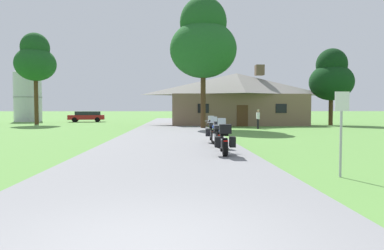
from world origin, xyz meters
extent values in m
plane|color=#56893D|center=(0.00, 20.00, 0.00)|extent=(500.00, 500.00, 0.00)
cube|color=slate|center=(0.00, 18.00, 0.03)|extent=(6.40, 80.00, 0.06)
cylinder|color=black|center=(2.10, 9.31, 0.38)|extent=(0.14, 0.64, 0.64)
cylinder|color=black|center=(2.02, 7.87, 0.38)|extent=(0.19, 0.65, 0.64)
cube|color=silver|center=(2.06, 8.57, 0.44)|extent=(0.29, 0.57, 0.30)
ellipsoid|color=#1E3899|center=(2.08, 8.83, 0.89)|extent=(0.33, 0.54, 0.26)
cube|color=black|center=(2.05, 8.37, 0.80)|extent=(0.31, 0.53, 0.10)
cylinder|color=silver|center=(2.10, 9.27, 1.08)|extent=(0.66, 0.07, 0.03)
cylinder|color=silver|center=(2.10, 9.31, 0.74)|extent=(0.07, 0.24, 0.73)
cube|color=#B2BCC6|center=(2.10, 9.37, 1.22)|extent=(0.33, 0.13, 0.27)
sphere|color=silver|center=(2.10, 9.27, 0.94)|extent=(0.11, 0.11, 0.11)
cube|color=black|center=(2.02, 7.82, 1.02)|extent=(0.42, 0.38, 0.32)
cube|color=red|center=(2.01, 7.65, 0.60)|extent=(0.14, 0.04, 0.06)
cylinder|color=silver|center=(2.18, 8.18, 0.28)|extent=(0.10, 0.55, 0.07)
cube|color=black|center=(1.77, 7.93, 0.56)|extent=(0.22, 0.41, 0.36)
cube|color=black|center=(2.29, 7.91, 0.56)|extent=(0.22, 0.41, 0.36)
cylinder|color=black|center=(2.09, 11.94, 0.38)|extent=(0.13, 0.64, 0.64)
cylinder|color=black|center=(2.13, 10.50, 0.38)|extent=(0.18, 0.64, 0.64)
cube|color=silver|center=(2.11, 11.20, 0.44)|extent=(0.28, 0.57, 0.30)
ellipsoid|color=#1E3899|center=(2.10, 11.46, 0.89)|extent=(0.32, 0.53, 0.26)
cube|color=black|center=(2.12, 11.00, 0.80)|extent=(0.30, 0.53, 0.10)
cylinder|color=silver|center=(2.09, 11.90, 1.08)|extent=(0.66, 0.05, 0.03)
cylinder|color=silver|center=(2.09, 11.94, 0.74)|extent=(0.07, 0.24, 0.73)
cube|color=#B2BCC6|center=(2.08, 12.00, 1.22)|extent=(0.32, 0.12, 0.27)
sphere|color=silver|center=(2.09, 11.90, 0.94)|extent=(0.11, 0.11, 0.11)
cube|color=black|center=(2.14, 10.45, 1.02)|extent=(0.41, 0.37, 0.32)
cube|color=red|center=(2.14, 10.28, 0.60)|extent=(0.14, 0.03, 0.06)
cylinder|color=silver|center=(2.26, 10.82, 0.28)|extent=(0.09, 0.55, 0.07)
cylinder|color=black|center=(2.16, 14.09, 0.38)|extent=(0.13, 0.64, 0.64)
cylinder|color=black|center=(2.12, 12.65, 0.38)|extent=(0.17, 0.64, 0.64)
cube|color=silver|center=(2.14, 13.35, 0.44)|extent=(0.28, 0.57, 0.30)
ellipsoid|color=gold|center=(2.15, 13.61, 0.89)|extent=(0.32, 0.53, 0.26)
cube|color=black|center=(2.14, 13.15, 0.80)|extent=(0.30, 0.53, 0.10)
cylinder|color=silver|center=(2.16, 14.05, 1.08)|extent=(0.66, 0.05, 0.03)
cylinder|color=silver|center=(2.16, 14.09, 0.74)|extent=(0.07, 0.24, 0.73)
cube|color=#B2BCC6|center=(2.17, 14.15, 1.22)|extent=(0.32, 0.12, 0.27)
sphere|color=silver|center=(2.16, 14.05, 0.94)|extent=(0.11, 0.11, 0.11)
cube|color=black|center=(2.12, 12.60, 1.02)|extent=(0.41, 0.37, 0.32)
cube|color=red|center=(2.12, 12.43, 0.60)|extent=(0.14, 0.03, 0.06)
cylinder|color=silver|center=(2.27, 12.96, 0.28)|extent=(0.09, 0.55, 0.07)
cube|color=black|center=(1.86, 12.71, 0.56)|extent=(0.21, 0.41, 0.36)
cube|color=black|center=(2.38, 12.69, 0.56)|extent=(0.21, 0.41, 0.36)
cube|color=brown|center=(6.81, 32.56, 1.62)|extent=(13.80, 6.58, 3.23)
pyramid|color=gray|center=(6.81, 32.56, 4.40)|extent=(14.63, 6.98, 2.33)
cube|color=brown|center=(9.30, 32.56, 5.91)|extent=(0.90, 0.90, 1.10)
cube|color=#472D19|center=(6.81, 29.24, 1.05)|extent=(1.10, 0.08, 2.10)
cube|color=black|center=(2.95, 29.24, 1.78)|extent=(1.10, 0.06, 0.90)
cube|color=black|center=(10.68, 29.24, 1.78)|extent=(1.10, 0.06, 0.90)
cylinder|color=black|center=(7.36, 25.02, 0.43)|extent=(0.14, 0.14, 0.86)
cylinder|color=black|center=(7.36, 25.20, 0.43)|extent=(0.14, 0.14, 0.86)
cube|color=silver|center=(7.36, 25.11, 1.14)|extent=(0.23, 0.36, 0.56)
cylinder|color=silver|center=(7.36, 24.88, 1.12)|extent=(0.09, 0.09, 0.58)
cylinder|color=silver|center=(7.36, 25.34, 1.12)|extent=(0.09, 0.09, 0.58)
sphere|color=tan|center=(7.36, 25.11, 1.56)|extent=(0.21, 0.21, 0.21)
cylinder|color=#B2AD99|center=(7.36, 25.11, 1.66)|extent=(0.22, 0.22, 0.05)
cylinder|color=#9EA0A5|center=(4.43, 4.41, 1.05)|extent=(0.06, 0.06, 2.10)
cube|color=silver|center=(4.43, 4.39, 1.90)|extent=(0.36, 0.02, 0.48)
cylinder|color=#422D19|center=(2.67, 25.91, 2.65)|extent=(0.44, 0.44, 5.30)
ellipsoid|color=#1E5623|center=(2.67, 25.91, 6.90)|extent=(5.82, 5.82, 4.95)
ellipsoid|color=#1B4E20|center=(2.67, 25.91, 9.23)|extent=(4.07, 4.07, 4.37)
cylinder|color=#422D19|center=(-15.22, 34.56, 2.74)|extent=(0.44, 0.44, 5.48)
ellipsoid|color=#194C1E|center=(-15.22, 34.56, 6.69)|extent=(4.39, 4.39, 3.73)
ellipsoid|color=#16441B|center=(-15.22, 34.56, 8.44)|extent=(3.07, 3.07, 3.29)
cylinder|color=#422D19|center=(16.75, 31.54, 1.66)|extent=(0.44, 0.44, 3.32)
ellipsoid|color=#0F3314|center=(16.75, 31.54, 4.57)|extent=(4.57, 4.57, 3.88)
ellipsoid|color=black|center=(16.75, 31.54, 6.40)|extent=(3.20, 3.20, 3.43)
cylinder|color=#B2B7BC|center=(-19.88, 43.31, 3.31)|extent=(3.55, 3.55, 6.62)
cone|color=#999EA3|center=(-19.88, 43.31, 7.07)|extent=(3.62, 3.62, 0.89)
cylinder|color=gray|center=(-19.88, 43.31, 3.31)|extent=(3.65, 3.65, 0.15)
cube|color=maroon|center=(-11.59, 41.65, 0.62)|extent=(4.84, 2.59, 0.60)
cube|color=black|center=(-11.39, 41.68, 1.16)|extent=(3.45, 2.14, 0.48)
cylinder|color=black|center=(-12.86, 40.58, 0.32)|extent=(0.67, 0.32, 0.64)
cylinder|color=black|center=(-13.14, 42.24, 0.32)|extent=(0.67, 0.32, 0.64)
cylinder|color=black|center=(-10.04, 41.06, 0.32)|extent=(0.67, 0.32, 0.64)
cylinder|color=black|center=(-10.33, 42.72, 0.32)|extent=(0.67, 0.32, 0.64)
camera|label=1|loc=(0.33, -3.83, 1.71)|focal=31.72mm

